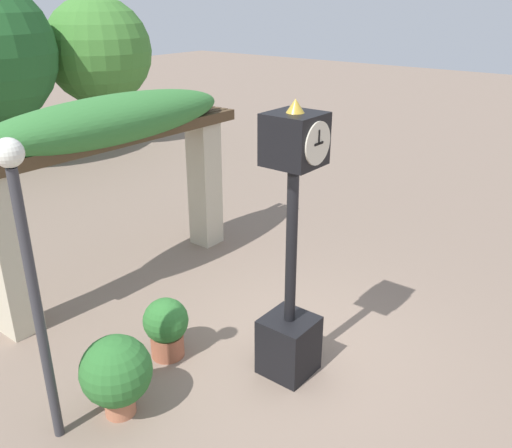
{
  "coord_description": "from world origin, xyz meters",
  "views": [
    {
      "loc": [
        -4.8,
        -3.31,
        4.23
      ],
      "look_at": [
        -0.3,
        0.24,
        1.81
      ],
      "focal_mm": 38.0,
      "sensor_mm": 36.0,
      "label": 1
    }
  ],
  "objects_px": {
    "potted_plant_near_right": "(166,326)",
    "lamp_post": "(28,259)",
    "pedestal_clock": "(291,267)",
    "potted_plant_near_left": "(116,373)"
  },
  "relations": [
    {
      "from": "potted_plant_near_left",
      "to": "lamp_post",
      "type": "height_order",
      "value": "lamp_post"
    },
    {
      "from": "pedestal_clock",
      "to": "potted_plant_near_right",
      "type": "height_order",
      "value": "pedestal_clock"
    },
    {
      "from": "potted_plant_near_right",
      "to": "lamp_post",
      "type": "xyz_separation_m",
      "value": [
        -1.64,
        -0.1,
        1.61
      ]
    },
    {
      "from": "potted_plant_near_left",
      "to": "potted_plant_near_right",
      "type": "bearing_deg",
      "value": 18.87
    },
    {
      "from": "pedestal_clock",
      "to": "lamp_post",
      "type": "relative_size",
      "value": 1.04
    },
    {
      "from": "pedestal_clock",
      "to": "potted_plant_near_right",
      "type": "bearing_deg",
      "value": 116.96
    },
    {
      "from": "potted_plant_near_right",
      "to": "lamp_post",
      "type": "distance_m",
      "value": 2.3
    },
    {
      "from": "potted_plant_near_right",
      "to": "lamp_post",
      "type": "relative_size",
      "value": 0.25
    },
    {
      "from": "potted_plant_near_left",
      "to": "potted_plant_near_right",
      "type": "distance_m",
      "value": 1.1
    },
    {
      "from": "pedestal_clock",
      "to": "potted_plant_near_left",
      "type": "relative_size",
      "value": 3.48
    }
  ]
}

